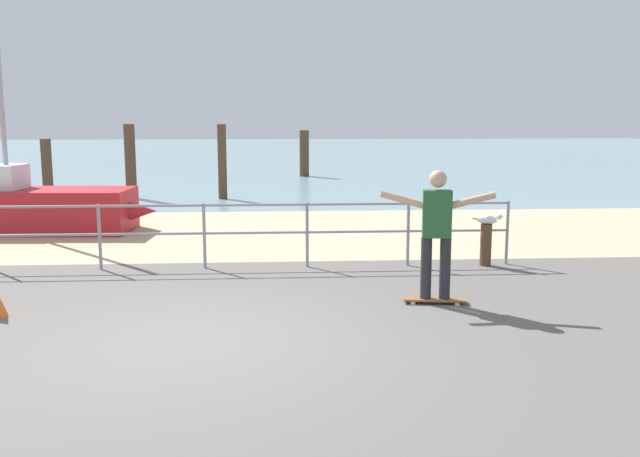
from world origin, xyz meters
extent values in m
cube|color=#605B56|center=(0.00, -1.00, 0.00)|extent=(24.00, 10.00, 0.04)
cube|color=tan|center=(0.00, 7.00, 0.00)|extent=(24.00, 6.00, 0.04)
cube|color=#75939E|center=(0.00, 35.00, 0.00)|extent=(72.00, 50.00, 0.04)
cylinder|color=gray|center=(-1.89, 3.60, 0.53)|extent=(0.05, 0.05, 1.05)
cylinder|color=gray|center=(-0.28, 3.60, 0.53)|extent=(0.05, 0.05, 1.05)
cylinder|color=gray|center=(1.33, 3.60, 0.53)|extent=(0.05, 0.05, 1.05)
cylinder|color=gray|center=(2.95, 3.60, 0.53)|extent=(0.05, 0.05, 1.05)
cylinder|color=gray|center=(4.56, 3.60, 0.53)|extent=(0.05, 0.05, 1.05)
cylinder|color=gray|center=(-1.89, 3.60, 1.02)|extent=(12.92, 0.04, 0.04)
cylinder|color=gray|center=(-1.89, 3.60, 0.58)|extent=(12.92, 0.04, 0.04)
cube|color=#B21E23|center=(-4.35, 7.34, 0.45)|extent=(4.49, 1.71, 0.90)
cone|color=#B21E23|center=(-2.15, 7.18, 0.45)|extent=(1.15, 0.84, 0.77)
cube|color=brown|center=(2.87, 1.33, 0.07)|extent=(0.82, 0.32, 0.02)
cylinder|color=silver|center=(3.16, 1.37, 0.03)|extent=(0.06, 0.04, 0.06)
cylinder|color=silver|center=(3.14, 1.21, 0.03)|extent=(0.06, 0.04, 0.06)
cylinder|color=silver|center=(2.61, 1.45, 0.03)|extent=(0.06, 0.04, 0.06)
cylinder|color=silver|center=(2.58, 1.30, 0.03)|extent=(0.06, 0.04, 0.06)
cylinder|color=#26262B|center=(2.99, 1.31, 0.48)|extent=(0.14, 0.14, 0.80)
cylinder|color=#26262B|center=(2.75, 1.35, 0.48)|extent=(0.14, 0.14, 0.80)
cube|color=#26592D|center=(2.87, 1.33, 1.18)|extent=(0.39, 0.25, 0.60)
sphere|color=tan|center=(2.87, 1.33, 1.62)|extent=(0.22, 0.22, 0.22)
cylinder|color=tan|center=(3.31, 1.26, 1.36)|extent=(0.56, 0.18, 0.23)
cylinder|color=tan|center=(2.43, 1.40, 1.36)|extent=(0.56, 0.18, 0.23)
cylinder|color=#513826|center=(4.19, 3.52, 0.35)|extent=(0.18, 0.18, 0.69)
ellipsoid|color=white|center=(4.19, 3.52, 0.76)|extent=(0.35, 0.26, 0.14)
sphere|color=white|center=(4.37, 3.44, 0.82)|extent=(0.09, 0.09, 0.09)
cone|color=gold|center=(4.41, 3.42, 0.82)|extent=(0.06, 0.04, 0.02)
cube|color=slate|center=(4.05, 3.58, 0.77)|extent=(0.14, 0.12, 0.02)
cylinder|color=#513826|center=(-5.93, 13.92, 0.85)|extent=(0.31, 0.31, 1.70)
cylinder|color=#513826|center=(-3.30, 13.02, 1.07)|extent=(0.31, 0.31, 2.14)
cylinder|color=#513826|center=(-0.66, 12.72, 1.07)|extent=(0.25, 0.25, 2.14)
cylinder|color=#513826|center=(1.97, 19.87, 0.90)|extent=(0.37, 0.37, 1.80)
camera|label=1|loc=(0.84, -7.24, 2.43)|focal=39.11mm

